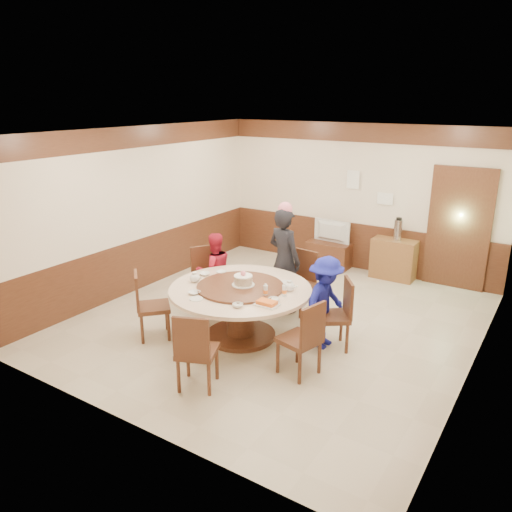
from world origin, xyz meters
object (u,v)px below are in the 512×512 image
Objects in this scene: television at (330,232)px; person_blue at (325,302)px; banquet_table at (240,302)px; thermos at (398,230)px; tv_stand at (329,254)px; person_standing at (284,260)px; person_red at (214,271)px; birthday_cake at (243,280)px; shrimp_platter at (267,303)px; side_cabinet at (394,259)px.

person_blue is at bearing 118.15° from television.
banquet_table is 3.71m from thermos.
person_standing is at bearing -82.85° from tv_stand.
person_blue reaches higher than tv_stand.
person_red is 1.19m from birthday_cake.
person_standing is at bearing -113.64° from thermos.
tv_stand is (-0.29, 2.34, -0.58)m from person_standing.
banquet_table is at bearing 114.01° from person_blue.
person_red is 1.88m from shrimp_platter.
person_standing is 2.43m from tv_stand.
television is (0.00, 0.00, 0.47)m from tv_stand.
thermos is at bearing -99.62° from person_standing.
person_blue is 1.16m from birthday_cake.
person_red is 4.11× the size of shrimp_platter.
thermos is (0.03, 0.00, 0.56)m from side_cabinet.
shrimp_platter is (-0.47, -0.73, 0.14)m from person_blue.
television is at bearing 0.00° from tv_stand.
person_blue is 0.88m from shrimp_platter.
person_blue is at bearing -88.81° from side_cabinet.
banquet_table is 0.75m from shrimp_platter.
side_cabinet reaches higher than tv_stand.
television is at bearing 94.24° from banquet_table.
thermos reaches higher than television.
banquet_table is at bearing -106.37° from side_cabinet.
person_standing is at bearing 89.43° from birthday_cake.
person_standing is 1.96× the size of tv_stand.
birthday_cake is at bearing -106.70° from thermos.
tv_stand is (-1.36, 3.10, -0.39)m from person_blue.
tv_stand is (-0.26, 3.50, -0.28)m from banquet_table.
shrimp_platter is (0.61, -0.36, -0.07)m from birthday_cake.
person_blue reaches higher than shrimp_platter.
birthday_cake is 0.83× the size of thermos.
person_red is at bearing 145.26° from banquet_table.
banquet_table is 2.46× the size of side_cabinet.
person_standing reaches higher than thermos.
television is 2.02× the size of thermos.
side_cabinet is at bearing 73.80° from birthday_cake.
shrimp_platter is at bearing 125.82° from person_standing.
television reaches higher than shrimp_platter.
banquet_table is at bearing 98.66° from television.
person_red is at bearing 148.06° from shrimp_platter.
birthday_cake is 3.52m from tv_stand.
tv_stand is at bearing 103.07° from shrimp_platter.
banquet_table is 1.59× the size of person_red.
person_red is at bearing 86.67° from person_blue.
tv_stand is 0.47m from television.
side_cabinet is at bearing 180.00° from thermos.
thermos is (2.03, 2.86, 0.32)m from person_red.
side_cabinet is (-0.07, 3.13, -0.26)m from person_blue.
person_blue is at bearing 18.63° from birthday_cake.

